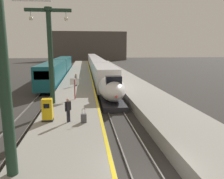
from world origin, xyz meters
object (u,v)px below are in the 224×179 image
object	(u,v)px
rolling_suitcase	(84,118)
ticket_machine_yellow	(47,111)
regional_train_adjacent	(59,68)
highspeed_train_main	(96,64)
station_column_near	(2,39)
departure_info_board	(75,84)
station_column_mid	(50,47)
passenger_mid_platform	(76,79)
passenger_near_edge	(68,108)

from	to	relation	value
rolling_suitcase	ticket_machine_yellow	world-z (taller)	ticket_machine_yellow
regional_train_adjacent	rolling_suitcase	distance (m)	32.08
highspeed_train_main	rolling_suitcase	distance (m)	42.25
station_column_near	departure_info_board	size ratio (longest dim) A/B	4.16
station_column_near	station_column_mid	distance (m)	11.86
rolling_suitcase	departure_info_board	distance (m)	7.37
passenger_mid_platform	ticket_machine_yellow	world-z (taller)	passenger_mid_platform
station_column_mid	passenger_mid_platform	xyz separation A→B (m)	(1.82, 9.20, -4.21)
ticket_machine_yellow	station_column_near	bearing A→B (deg)	-92.49
passenger_near_edge	passenger_mid_platform	bearing A→B (deg)	90.03
station_column_mid	passenger_near_edge	distance (m)	7.22
departure_info_board	regional_train_adjacent	bearing A→B (deg)	99.71
highspeed_train_main	departure_info_board	world-z (taller)	highspeed_train_main
highspeed_train_main	station_column_near	size ratio (longest dim) A/B	8.59
station_column_near	passenger_mid_platform	xyz separation A→B (m)	(1.77, 21.06, -4.44)
rolling_suitcase	station_column_near	bearing A→B (deg)	-115.03
departure_info_board	ticket_machine_yellow	bearing A→B (deg)	-104.02
passenger_near_edge	rolling_suitcase	distance (m)	1.28
station_column_near	ticket_machine_yellow	size ratio (longest dim) A/B	5.52
departure_info_board	highspeed_train_main	bearing A→B (deg)	83.60
station_column_mid	ticket_machine_yellow	xyz separation A→B (m)	(0.35, -5.13, -4.46)
regional_train_adjacent	rolling_suitcase	world-z (taller)	regional_train_adjacent
highspeed_train_main	passenger_mid_platform	bearing A→B (deg)	-98.55
regional_train_adjacent	ticket_machine_yellow	world-z (taller)	regional_train_adjacent
station_column_near	passenger_mid_platform	size ratio (longest dim) A/B	5.22
regional_train_adjacent	passenger_mid_platform	distance (m)	17.14
station_column_near	highspeed_train_main	bearing A→B (deg)	83.09
passenger_near_edge	station_column_near	bearing A→B (deg)	-105.75
regional_train_adjacent	station_column_near	world-z (taller)	station_column_near
highspeed_train_main	ticket_machine_yellow	bearing A→B (deg)	-97.62
station_column_mid	passenger_mid_platform	distance (m)	10.29
station_column_near	ticket_machine_yellow	bearing A→B (deg)	87.51
station_column_mid	rolling_suitcase	world-z (taller)	station_column_mid
departure_info_board	station_column_mid	bearing A→B (deg)	-144.49
rolling_suitcase	station_column_mid	bearing A→B (deg)	116.46
station_column_near	rolling_suitcase	xyz separation A→B (m)	(2.83, 6.06, -5.12)
station_column_near	passenger_near_edge	world-z (taller)	station_column_near
passenger_mid_platform	passenger_near_edge	bearing A→B (deg)	-89.97
passenger_mid_platform	ticket_machine_yellow	size ratio (longest dim) A/B	1.06
regional_train_adjacent	rolling_suitcase	xyz separation A→B (m)	(5.09, -31.66, -0.77)
station_column_near	passenger_near_edge	xyz separation A→B (m)	(1.77, 6.29, -4.44)
ticket_machine_yellow	departure_info_board	distance (m)	6.79
station_column_mid	passenger_mid_platform	bearing A→B (deg)	78.80
highspeed_train_main	rolling_suitcase	size ratio (longest dim) A/B	77.21
station_column_mid	rolling_suitcase	distance (m)	8.12
station_column_mid	passenger_near_edge	bearing A→B (deg)	-71.82
highspeed_train_main	ticket_machine_yellow	world-z (taller)	highspeed_train_main
passenger_near_edge	rolling_suitcase	xyz separation A→B (m)	(1.06, -0.23, -0.69)
highspeed_train_main	regional_train_adjacent	xyz separation A→B (m)	(-8.10, -10.47, 0.16)
passenger_mid_platform	rolling_suitcase	size ratio (longest dim) A/B	1.72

